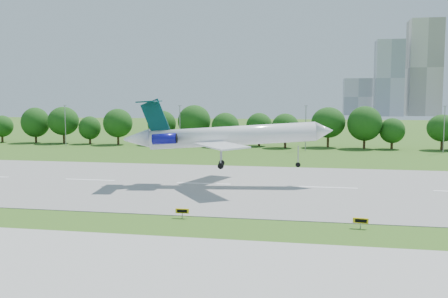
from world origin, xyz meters
TOP-DOWN VIEW (x-y plane):
  - ground at (0.00, 0.00)m, footprint 600.00×600.00m
  - runway at (0.00, 25.00)m, footprint 400.00×45.00m
  - taxiway at (0.00, -18.00)m, footprint 400.00×23.00m
  - tree_line at (0.00, 92.00)m, footprint 288.40×8.40m
  - light_poles at (-2.50, 82.00)m, footprint 175.90×0.25m
  - skyline at (100.16, 390.61)m, footprint 127.00×52.00m
  - airliner at (3.10, 24.74)m, footprint 33.79×24.34m
  - taxi_sign_left at (2.91, 1.53)m, footprint 1.61×0.22m
  - taxi_sign_centre at (22.96, 0.54)m, footprint 1.64×0.38m
  - service_vehicle_a at (-26.09, 83.15)m, footprint 4.16×1.85m
  - service_vehicle_b at (-22.73, 81.79)m, footprint 3.39×1.72m

SIDE VIEW (x-z plane):
  - ground at x=0.00m, z-range 0.00..0.00m
  - runway at x=0.00m, z-range 0.00..0.08m
  - taxiway at x=0.00m, z-range 0.00..0.08m
  - service_vehicle_b at x=-22.73m, z-range 0.00..1.11m
  - service_vehicle_a at x=-26.09m, z-range 0.00..1.33m
  - taxi_sign_left at x=2.91m, z-range 0.27..1.40m
  - taxi_sign_centre at x=22.96m, z-range 0.27..1.42m
  - tree_line at x=0.00m, z-range 0.99..11.39m
  - light_poles at x=-2.50m, z-range 0.24..12.43m
  - airliner at x=3.10m, z-range 2.47..13.56m
  - skyline at x=100.16m, z-range -9.54..70.46m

